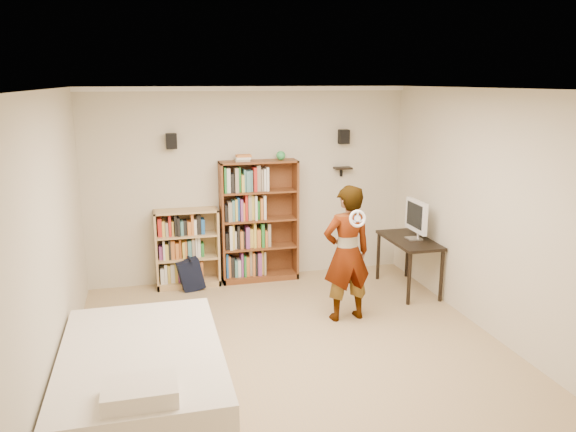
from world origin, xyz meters
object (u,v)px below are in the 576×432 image
object	(u,v)px
low_bookshelf	(187,248)
computer_desk	(408,264)
tall_bookshelf	(259,221)
daybed	(142,370)
person	(347,253)

from	to	relation	value
low_bookshelf	computer_desk	size ratio (longest dim) A/B	1.02
tall_bookshelf	daybed	size ratio (longest dim) A/B	0.79
person	low_bookshelf	bearing A→B (deg)	-47.96
person	tall_bookshelf	bearing A→B (deg)	-71.07
low_bookshelf	person	xyz separation A→B (m)	(1.73, -1.59, 0.27)
low_bookshelf	computer_desk	bearing A→B (deg)	-17.28
computer_desk	person	world-z (taller)	person
daybed	person	size ratio (longest dim) A/B	1.33
tall_bookshelf	low_bookshelf	xyz separation A→B (m)	(-1.01, -0.00, -0.32)
low_bookshelf	daybed	size ratio (longest dim) A/B	0.50
low_bookshelf	person	distance (m)	2.36
low_bookshelf	daybed	world-z (taller)	low_bookshelf
tall_bookshelf	low_bookshelf	bearing A→B (deg)	-179.76
daybed	person	bearing A→B (deg)	28.31
daybed	computer_desk	bearing A→B (deg)	29.27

